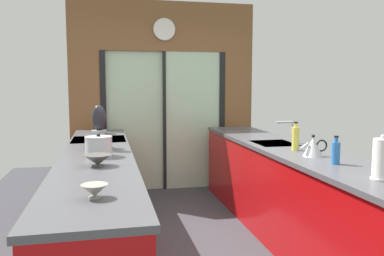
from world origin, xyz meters
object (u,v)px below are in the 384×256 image
soap_bottle_near (336,152)px  knife_block (101,125)px  mixing_bowl_far (98,160)px  oven_range (100,180)px  stand_mixer (99,132)px  paper_towel_roll (382,160)px  mixing_bowl_near (95,191)px  stock_pot (99,146)px  soap_bottle_far (296,138)px  kettle (313,147)px

soap_bottle_near → knife_block: bearing=127.2°
mixing_bowl_far → oven_range: bearing=90.7°
stand_mixer → paper_towel_roll: bearing=-42.2°
mixing_bowl_near → paper_towel_roll: size_ratio=0.50×
mixing_bowl_near → soap_bottle_near: size_ratio=0.66×
soap_bottle_near → paper_towel_roll: size_ratio=0.75×
knife_block → stand_mixer: size_ratio=0.67×
stand_mixer → soap_bottle_near: 2.10m
mixing_bowl_far → stand_mixer: bearing=90.0°
stock_pot → soap_bottle_near: 1.92m
mixing_bowl_far → soap_bottle_far: (1.78, 0.34, 0.07)m
stock_pot → mixing_bowl_far: bearing=-90.0°
mixing_bowl_near → soap_bottle_far: soap_bottle_far is taller
soap_bottle_far → paper_towel_roll: size_ratio=0.91×
mixing_bowl_near → soap_bottle_far: bearing=34.0°
oven_range → knife_block: knife_block is taller
mixing_bowl_far → soap_bottle_far: size_ratio=0.79×
mixing_bowl_near → stand_mixer: (0.00, 1.64, 0.12)m
mixing_bowl_near → mixing_bowl_far: mixing_bowl_far is taller
oven_range → mixing_bowl_near: size_ratio=6.32×
stock_pot → kettle: stock_pot is taller
kettle → paper_towel_roll: bearing=-90.1°
kettle → paper_towel_roll: 0.85m
kettle → soap_bottle_far: 0.32m
knife_block → soap_bottle_near: knife_block is taller
kettle → soap_bottle_far: soap_bottle_far is taller
stock_pot → soap_bottle_far: bearing=-2.2°
stand_mixer → paper_towel_roll: stand_mixer is taller
oven_range → mixing_bowl_near: bearing=-89.6°
stand_mixer → kettle: (1.78, -0.76, -0.08)m
mixing_bowl_far → kettle: size_ratio=0.84×
knife_block → kettle: bearing=-48.4°
mixing_bowl_far → kettle: bearing=0.8°
knife_block → paper_towel_roll: size_ratio=0.96×
mixing_bowl_near → knife_block: size_ratio=0.52×
paper_towel_roll → knife_block: bearing=121.9°
soap_bottle_near → soap_bottle_far: (-0.00, 0.66, 0.02)m
paper_towel_roll → kettle: bearing=89.9°
mixing_bowl_near → mixing_bowl_far: 0.85m
soap_bottle_near → soap_bottle_far: size_ratio=0.83×
kettle → soap_bottle_near: bearing=-90.3°
kettle → stock_pot: bearing=167.7°
stand_mixer → mixing_bowl_far: bearing=-90.0°
mixing_bowl_far → soap_bottle_near: bearing=-10.0°
mixing_bowl_far → soap_bottle_near: 1.81m
soap_bottle_near → paper_towel_roll: bearing=-90.0°
oven_range → kettle: (1.80, -1.48, 0.55)m
paper_towel_roll → soap_bottle_far: bearing=90.0°
oven_range → paper_towel_roll: 3.01m
mixing_bowl_near → oven_range: bearing=90.4°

